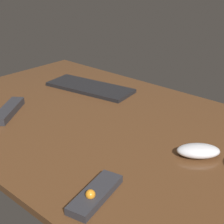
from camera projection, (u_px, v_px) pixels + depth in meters
The scene contains 5 objects.
desk at pixel (107, 126), 112.82cm from camera, with size 140.00×84.00×2.00cm, color brown.
keyboard at pixel (90, 87), 141.77cm from camera, with size 36.94×13.93×1.46cm, color black.
computer_mouse at pixel (198, 151), 92.83cm from camera, with size 11.88×6.54×3.45cm, color silver.
media_remote at pixel (95, 194), 76.77cm from camera, with size 8.85×17.32×3.45cm.
tv_remote at pixel (9, 110), 118.76cm from camera, with size 19.48×4.70×2.57cm, color #2D2D33.
Camera 1 is at (68.68, -73.87, 51.79)cm, focal length 54.11 mm.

